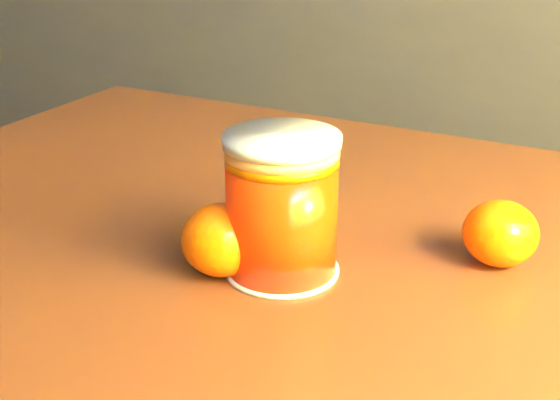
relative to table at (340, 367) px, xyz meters
The scene contains 5 objects.
kitchen_counter 1.46m from the table, 126.55° to the left, with size 3.15×0.60×0.90m, color #49484D.
table is the anchor object (origin of this frame).
juice_glass 0.15m from the table, 133.43° to the right, with size 0.08×0.08×0.10m.
orange_front 0.15m from the table, 139.34° to the right, with size 0.06×0.06×0.05m, color #FF6105.
orange_back 0.17m from the table, 33.48° to the left, with size 0.06×0.06×0.05m, color #FF6105.
Camera 1 is at (1.10, -0.18, 1.01)m, focal length 50.00 mm.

